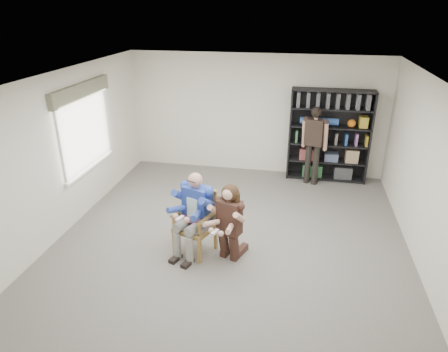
% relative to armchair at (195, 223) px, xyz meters
% --- Properties ---
extents(room_shell, '(6.00, 7.00, 2.80)m').
position_rel_armchair_xyz_m(room_shell, '(0.53, 0.21, 0.86)').
color(room_shell, white).
rests_on(room_shell, ground).
extents(floor, '(6.00, 7.00, 0.01)m').
position_rel_armchair_xyz_m(floor, '(0.53, 0.21, -0.54)').
color(floor, '#64615E').
rests_on(floor, ground).
extents(window_left, '(0.16, 2.00, 1.75)m').
position_rel_armchair_xyz_m(window_left, '(-2.42, 1.21, 1.09)').
color(window_left, white).
rests_on(window_left, room_shell).
extents(armchair, '(0.80, 0.79, 1.09)m').
position_rel_armchair_xyz_m(armchair, '(0.00, 0.00, 0.00)').
color(armchair, olive).
rests_on(armchair, floor).
extents(seated_man, '(0.87, 1.01, 1.42)m').
position_rel_armchair_xyz_m(seated_man, '(0.00, 0.00, 0.16)').
color(seated_man, '#184095').
rests_on(seated_man, floor).
extents(kneeling_woman, '(0.81, 1.01, 1.30)m').
position_rel_armchair_xyz_m(kneeling_woman, '(0.58, -0.12, 0.10)').
color(kneeling_woman, '#371E1C').
rests_on(kneeling_woman, floor).
extents(bookshelf, '(1.80, 0.38, 2.10)m').
position_rel_armchair_xyz_m(bookshelf, '(2.23, 3.49, 0.51)').
color(bookshelf, black).
rests_on(bookshelf, floor).
extents(standing_man, '(0.62, 0.46, 1.78)m').
position_rel_armchair_xyz_m(standing_man, '(1.89, 3.16, 0.35)').
color(standing_man, black).
rests_on(standing_man, floor).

